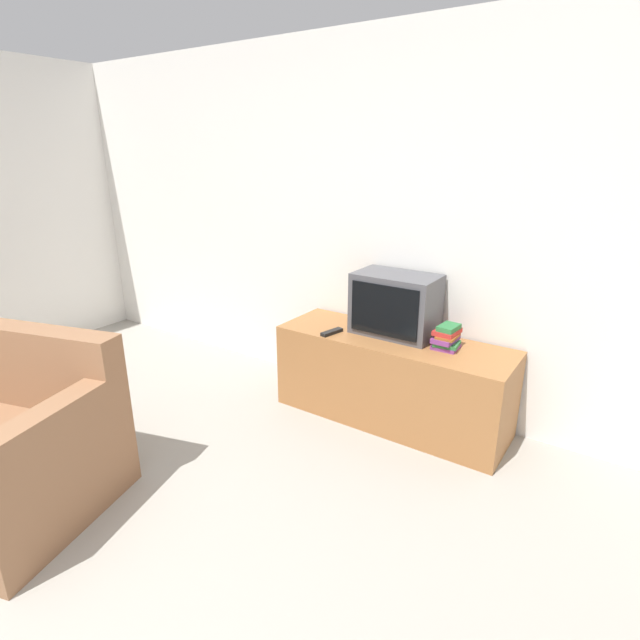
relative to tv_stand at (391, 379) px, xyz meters
The scene contains 5 objects.
wall_back 1.13m from the tv_stand, 144.67° to the left, with size 9.00×0.06×2.60m.
tv_stand is the anchor object (origin of this frame).
television 0.53m from the tv_stand, 114.44° to the left, with size 0.56×0.35×0.42m.
book_stack 0.52m from the tv_stand, ahead, with size 0.17×0.21×0.16m.
remote_on_stand 0.53m from the tv_stand, 157.75° to the right, with size 0.08×0.18×0.02m.
Camera 1 is at (1.80, -0.17, 1.83)m, focal length 28.00 mm.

